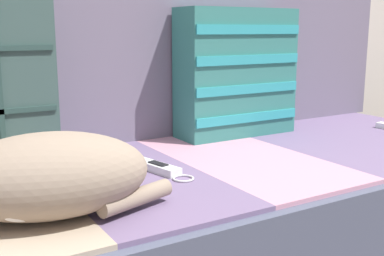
{
  "coord_description": "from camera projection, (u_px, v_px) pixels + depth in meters",
  "views": [
    {
      "loc": [
        -0.58,
        -0.87,
        0.74
      ],
      "look_at": [
        -0.01,
        0.07,
        0.51
      ],
      "focal_mm": 45.0,
      "sensor_mm": 36.0,
      "label": 1
    }
  ],
  "objects": [
    {
      "name": "throw_pillow_striped",
      "position": [
        236.0,
        73.0,
        1.49
      ],
      "size": [
        0.38,
        0.14,
        0.39
      ],
      "color": "#337A70",
      "rests_on": "couch"
    },
    {
      "name": "sofa_backrest",
      "position": [
        125.0,
        53.0,
        1.44
      ],
      "size": [
        2.01,
        0.14,
        0.51
      ],
      "color": "slate",
      "rests_on": "couch"
    },
    {
      "name": "couch",
      "position": [
        180.0,
        238.0,
        1.26
      ],
      "size": [
        2.05,
        0.8,
        0.41
      ],
      "color": "gray",
      "rests_on": "ground_plane"
    },
    {
      "name": "game_remote_near",
      "position": [
        157.0,
        168.0,
        1.13
      ],
      "size": [
        0.09,
        0.2,
        0.02
      ],
      "color": "white",
      "rests_on": "couch"
    },
    {
      "name": "sleeping_cat",
      "position": [
        39.0,
        178.0,
        0.84
      ],
      "size": [
        0.42,
        0.28,
        0.15
      ],
      "color": "gray",
      "rests_on": "couch"
    }
  ]
}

